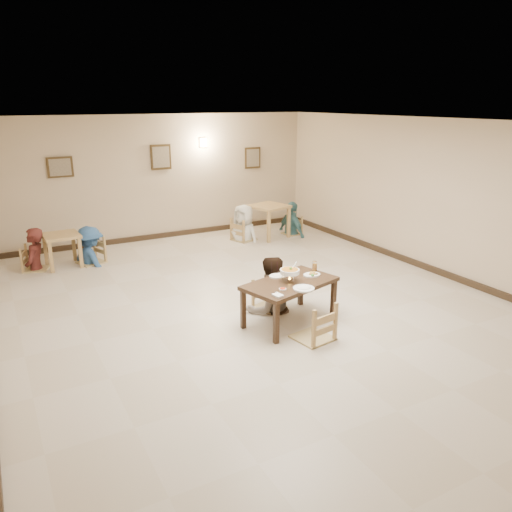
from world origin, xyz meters
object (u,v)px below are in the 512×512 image
main_diner (270,257)px  bg_chair_lr (89,239)px  curry_warmer (290,272)px  chair_near (314,304)px  bg_table_left (61,240)px  bg_diner_b (88,227)px  bg_diner_d (292,202)px  main_table (290,286)px  bg_table_right (269,211)px  chair_far (269,282)px  bg_chair_rr (292,217)px  drink_glass (315,266)px  bg_chair_rl (244,219)px  bg_diner_a (31,228)px  bg_diner_c (244,205)px  bg_chair_ll (33,247)px

main_diner → bg_chair_lr: main_diner is taller
main_diner → curry_warmer: (0.02, -0.57, -0.07)m
chair_near → main_diner: bearing=-98.6°
bg_table_left → bg_diner_b: bearing=-3.6°
bg_table_left → bg_diner_d: (5.57, -0.05, 0.29)m
main_table → bg_table_right: (2.23, 4.51, 0.09)m
chair_far → bg_table_left: bearing=105.9°
bg_table_right → bg_chair_rr: (0.67, -0.02, -0.24)m
drink_glass → bg_chair_rl: size_ratio=0.14×
bg_table_left → bg_diner_a: bearing=174.5°
main_table → bg_diner_b: 4.99m
bg_diner_b → bg_chair_rl: bearing=-113.0°
bg_table_right → bg_chair_lr: bearing=-180.0°
chair_near → drink_glass: (0.63, 0.89, 0.20)m
bg_diner_a → bg_diner_b: 1.08m
chair_far → chair_near: size_ratio=0.84×
bg_table_right → bg_chair_lr: bg_chair_lr is taller
chair_near → bg_diner_d: bg_diner_d is taller
main_table → bg_diner_a: 5.61m
main_table → bg_chair_lr: bg_chair_lr is taller
bg_diner_c → bg_diner_d: size_ratio=1.05×
curry_warmer → bg_table_right: curry_warmer is taller
bg_chair_lr → bg_diner_d: 5.04m
bg_chair_lr → bg_diner_d: (5.03, -0.02, 0.32)m
main_table → chair_far: size_ratio=1.74×
bg_table_right → bg_diner_b: (-4.35, -0.00, 0.11)m
chair_near → main_diner: size_ratio=0.60×
curry_warmer → bg_chair_ll: 5.60m
bg_diner_b → bg_diner_c: (3.68, 0.07, 0.09)m
main_diner → drink_glass: size_ratio=11.77×
bg_chair_ll → bg_diner_d: (6.10, -0.10, 0.37)m
curry_warmer → bg_diner_a: size_ratio=0.19×
chair_far → bg_diner_c: size_ratio=0.52×
chair_far → bg_chair_ll: size_ratio=0.97×
chair_far → bg_table_right: size_ratio=0.92×
bg_chair_rl → main_table: bearing=141.0°
drink_glass → bg_chair_ll: bg_chair_ll is taller
bg_chair_lr → chair_far: bearing=9.3°
bg_chair_rr → bg_diner_a: bg_diner_a is taller
main_table → bg_diner_c: bg_diner_c is taller
chair_near → bg_chair_lr: 5.58m
curry_warmer → bg_table_right: bearing=63.7°
bg_diner_a → bg_diner_c: bg_diner_c is taller
bg_diner_b → curry_warmer: bearing=-178.7°
bg_chair_lr → bg_chair_rr: bearing=70.2°
chair_far → bg_chair_lr: bearing=100.4°
chair_near → drink_glass: size_ratio=7.10×
chair_near → curry_warmer: bearing=-99.5°
bg_table_right → bg_chair_ll: 5.44m
bg_chair_rr → bg_diner_d: size_ratio=0.52×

